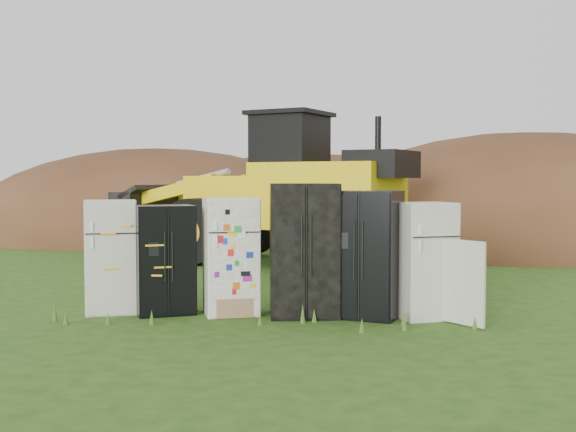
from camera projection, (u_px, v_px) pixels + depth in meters
name	position (u px, v px, depth m)	size (l,w,h in m)	color
ground	(272.00, 315.00, 10.86)	(120.00, 120.00, 0.00)	#264913
fridge_leftmost	(111.00, 256.00, 11.01)	(0.76, 0.73, 1.72)	silver
fridge_black_side	(165.00, 259.00, 10.93)	(0.86, 0.68, 1.64)	black
fridge_sticker	(231.00, 256.00, 10.88)	(0.78, 0.72, 1.76)	white
fridge_dark_mid	(304.00, 250.00, 10.72)	(1.01, 0.82, 1.98)	black
fridge_black_right	(367.00, 254.00, 10.64)	(0.94, 0.78, 1.87)	black
fridge_open_door	(424.00, 260.00, 10.58)	(0.77, 0.71, 1.70)	silver
wheel_loader	(257.00, 188.00, 17.61)	(7.50, 3.04, 3.63)	yellow
dirt_mound_right	(524.00, 247.00, 21.54)	(13.95, 10.23, 6.84)	#3F2414
dirt_mound_left	(156.00, 237.00, 25.30)	(13.74, 10.31, 6.20)	#3F2414
dirt_mound_back	(318.00, 230.00, 28.65)	(19.77, 13.18, 6.01)	#3F2414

